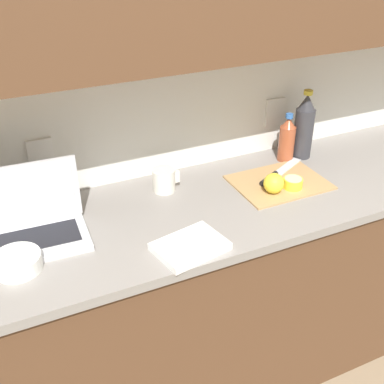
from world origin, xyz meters
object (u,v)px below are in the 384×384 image
at_px(laptop, 36,221).
at_px(measuring_cup, 164,180).
at_px(bowl_white, 17,262).
at_px(lemon_whole_beside, 274,183).
at_px(bottle_green_soda, 304,127).
at_px(cutting_board, 279,182).
at_px(knife, 274,175).
at_px(bottle_oil_tall, 287,139).
at_px(lemon_half_cut, 293,183).

height_order(laptop, measuring_cup, laptop).
height_order(measuring_cup, bowl_white, measuring_cup).
distance_m(lemon_whole_beside, measuring_cup, 0.42).
relative_size(bottle_green_soda, bowl_white, 2.04).
height_order(cutting_board, knife, knife).
height_order(knife, bowl_white, bowl_white).
height_order(bottle_green_soda, bottle_oil_tall, bottle_green_soda).
distance_m(lemon_half_cut, bowl_white, 1.04).
xyz_separation_m(cutting_board, bottle_oil_tall, (0.14, 0.16, 0.09)).
height_order(bottle_oil_tall, measuring_cup, bottle_oil_tall).
xyz_separation_m(cutting_board, measuring_cup, (-0.43, 0.14, 0.04)).
xyz_separation_m(bottle_oil_tall, measuring_cup, (-0.57, -0.02, -0.05)).
xyz_separation_m(cutting_board, lemon_half_cut, (0.02, -0.06, 0.02)).
bearing_deg(knife, bottle_oil_tall, 15.04).
height_order(laptop, lemon_whole_beside, laptop).
bearing_deg(cutting_board, measuring_cup, 161.71).
distance_m(cutting_board, knife, 0.04).
xyz_separation_m(laptop, bottle_oil_tall, (1.07, 0.12, 0.04)).
bearing_deg(bottle_oil_tall, bowl_white, -166.74).
bearing_deg(bowl_white, bottle_green_soda, 12.40).
distance_m(laptop, cutting_board, 0.93).
bearing_deg(measuring_cup, laptop, -168.57).
distance_m(laptop, bottle_green_soda, 1.16).
relative_size(knife, bottle_oil_tall, 1.32).
height_order(knife, measuring_cup, measuring_cup).
bearing_deg(bottle_green_soda, lemon_half_cut, -131.90).
height_order(cutting_board, bottle_green_soda, bottle_green_soda).
xyz_separation_m(laptop, cutting_board, (0.93, -0.04, -0.05)).
bearing_deg(lemon_whole_beside, laptop, 173.08).
height_order(cutting_board, bowl_white, bowl_white).
relative_size(laptop, cutting_board, 0.90).
distance_m(lemon_half_cut, lemon_whole_beside, 0.09).
xyz_separation_m(lemon_half_cut, measuring_cup, (-0.45, 0.20, 0.02)).
xyz_separation_m(cutting_board, bowl_white, (-1.01, -0.11, 0.02)).
bearing_deg(lemon_whole_beside, knife, 54.95).
bearing_deg(knife, bottle_green_soda, 2.49).
relative_size(bottle_oil_tall, measuring_cup, 1.97).
bearing_deg(knife, lemon_half_cut, -106.61).
height_order(lemon_whole_beside, bottle_oil_tall, bottle_oil_tall).
height_order(cutting_board, bottle_oil_tall, bottle_oil_tall).
bearing_deg(bottle_green_soda, cutting_board, -143.50).
relative_size(knife, lemon_whole_beside, 3.54).
bearing_deg(lemon_half_cut, bottle_green_soda, 48.10).
distance_m(lemon_whole_beside, bottle_oil_tall, 0.31).
height_order(laptop, knife, laptop).
bearing_deg(bottle_oil_tall, knife, -138.04).
relative_size(laptop, bottle_green_soda, 1.08).
bearing_deg(lemon_half_cut, lemon_whole_beside, -179.82).
xyz_separation_m(lemon_half_cut, bottle_oil_tall, (0.12, 0.22, 0.07)).
xyz_separation_m(knife, bowl_white, (-1.02, -0.15, 0.01)).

